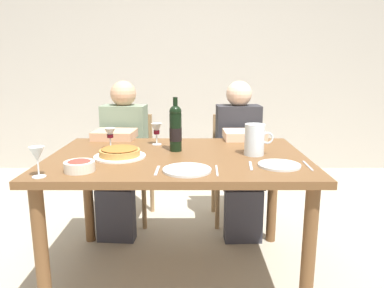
{
  "coord_description": "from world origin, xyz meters",
  "views": [
    {
      "loc": [
        0.09,
        -2.08,
        1.29
      ],
      "look_at": [
        0.08,
        -0.04,
        0.84
      ],
      "focal_mm": 34.1,
      "sensor_mm": 36.0,
      "label": 1
    }
  ],
  "objects_px": {
    "chair_left": "(131,160)",
    "wine_glass_right_diner": "(158,130)",
    "salad_bowl": "(81,165)",
    "wine_glass_centre": "(39,155)",
    "diner_left": "(123,153)",
    "dinner_plate_left_setting": "(188,170)",
    "dinner_plate_right_setting": "(281,165)",
    "wine_bottle": "(177,128)",
    "baked_tart": "(121,152)",
    "water_pitcher": "(256,141)",
    "diner_right": "(241,153)",
    "wine_glass_left_diner": "(111,134)",
    "chair_right": "(236,160)",
    "dining_table": "(179,170)"
  },
  "relations": [
    {
      "from": "chair_left",
      "to": "wine_glass_right_diner",
      "type": "bearing_deg",
      "value": 120.54
    },
    {
      "from": "salad_bowl",
      "to": "wine_glass_right_diner",
      "type": "distance_m",
      "value": 0.7
    },
    {
      "from": "wine_glass_centre",
      "to": "diner_left",
      "type": "distance_m",
      "value": 1.12
    },
    {
      "from": "wine_glass_centre",
      "to": "diner_left",
      "type": "relative_size",
      "value": 0.13
    },
    {
      "from": "dinner_plate_left_setting",
      "to": "dinner_plate_right_setting",
      "type": "distance_m",
      "value": 0.49
    },
    {
      "from": "dinner_plate_left_setting",
      "to": "diner_left",
      "type": "bearing_deg",
      "value": 117.93
    },
    {
      "from": "wine_bottle",
      "to": "baked_tart",
      "type": "relative_size",
      "value": 1.12
    },
    {
      "from": "water_pitcher",
      "to": "diner_right",
      "type": "xyz_separation_m",
      "value": [
        0.0,
        0.63,
        -0.23
      ]
    },
    {
      "from": "salad_bowl",
      "to": "chair_left",
      "type": "xyz_separation_m",
      "value": [
        0.03,
        1.22,
        -0.29
      ]
    },
    {
      "from": "wine_glass_left_diner",
      "to": "water_pitcher",
      "type": "bearing_deg",
      "value": -9.53
    },
    {
      "from": "baked_tart",
      "to": "chair_right",
      "type": "distance_m",
      "value": 1.24
    },
    {
      "from": "water_pitcher",
      "to": "diner_right",
      "type": "relative_size",
      "value": 0.16
    },
    {
      "from": "wine_bottle",
      "to": "diner_left",
      "type": "distance_m",
      "value": 0.76
    },
    {
      "from": "baked_tart",
      "to": "chair_right",
      "type": "xyz_separation_m",
      "value": [
        0.78,
        0.93,
        -0.29
      ]
    },
    {
      "from": "dinner_plate_left_setting",
      "to": "diner_right",
      "type": "height_order",
      "value": "diner_right"
    },
    {
      "from": "wine_glass_centre",
      "to": "dinner_plate_right_setting",
      "type": "height_order",
      "value": "wine_glass_centre"
    },
    {
      "from": "chair_left",
      "to": "wine_glass_left_diner",
      "type": "bearing_deg",
      "value": 95.58
    },
    {
      "from": "wine_glass_left_diner",
      "to": "wine_bottle",
      "type": "bearing_deg",
      "value": -6.21
    },
    {
      "from": "salad_bowl",
      "to": "wine_glass_right_diner",
      "type": "relative_size",
      "value": 1.06
    },
    {
      "from": "water_pitcher",
      "to": "baked_tart",
      "type": "bearing_deg",
      "value": -175.95
    },
    {
      "from": "wine_bottle",
      "to": "chair_left",
      "type": "xyz_separation_m",
      "value": [
        -0.43,
        0.78,
        -0.41
      ]
    },
    {
      "from": "wine_bottle",
      "to": "wine_glass_right_diner",
      "type": "xyz_separation_m",
      "value": [
        -0.13,
        0.18,
        -0.04
      ]
    },
    {
      "from": "wine_glass_right_diner",
      "to": "wine_bottle",
      "type": "bearing_deg",
      "value": -53.32
    },
    {
      "from": "wine_glass_right_diner",
      "to": "salad_bowl",
      "type": "bearing_deg",
      "value": -117.91
    },
    {
      "from": "dinner_plate_right_setting",
      "to": "chair_right",
      "type": "relative_size",
      "value": 0.25
    },
    {
      "from": "wine_glass_centre",
      "to": "chair_right",
      "type": "height_order",
      "value": "wine_glass_centre"
    },
    {
      "from": "dinner_plate_left_setting",
      "to": "diner_left",
      "type": "relative_size",
      "value": 0.21
    },
    {
      "from": "wine_bottle",
      "to": "dinner_plate_left_setting",
      "type": "distance_m",
      "value": 0.46
    },
    {
      "from": "wine_glass_right_diner",
      "to": "dinner_plate_left_setting",
      "type": "distance_m",
      "value": 0.66
    },
    {
      "from": "wine_glass_right_diner",
      "to": "dinner_plate_right_setting",
      "type": "xyz_separation_m",
      "value": [
        0.69,
        -0.53,
        -0.09
      ]
    },
    {
      "from": "salad_bowl",
      "to": "diner_left",
      "type": "xyz_separation_m",
      "value": [
        0.02,
        0.98,
        -0.17
      ]
    },
    {
      "from": "dining_table",
      "to": "diner_right",
      "type": "relative_size",
      "value": 1.29
    },
    {
      "from": "salad_bowl",
      "to": "dinner_plate_right_setting",
      "type": "distance_m",
      "value": 1.03
    },
    {
      "from": "diner_left",
      "to": "diner_right",
      "type": "distance_m",
      "value": 0.91
    },
    {
      "from": "wine_glass_right_diner",
      "to": "diner_right",
      "type": "xyz_separation_m",
      "value": [
        0.6,
        0.35,
        -0.24
      ]
    },
    {
      "from": "wine_glass_centre",
      "to": "dinner_plate_left_setting",
      "type": "relative_size",
      "value": 0.6
    },
    {
      "from": "wine_glass_centre",
      "to": "dinner_plate_left_setting",
      "type": "bearing_deg",
      "value": 8.13
    },
    {
      "from": "salad_bowl",
      "to": "diner_right",
      "type": "relative_size",
      "value": 0.13
    },
    {
      "from": "dinner_plate_right_setting",
      "to": "diner_left",
      "type": "relative_size",
      "value": 0.19
    },
    {
      "from": "dinner_plate_left_setting",
      "to": "dinner_plate_right_setting",
      "type": "height_order",
      "value": "same"
    },
    {
      "from": "wine_bottle",
      "to": "water_pitcher",
      "type": "xyz_separation_m",
      "value": [
        0.47,
        -0.1,
        -0.06
      ]
    },
    {
      "from": "wine_glass_left_diner",
      "to": "dinner_plate_left_setting",
      "type": "height_order",
      "value": "wine_glass_left_diner"
    },
    {
      "from": "dinner_plate_right_setting",
      "to": "wine_bottle",
      "type": "bearing_deg",
      "value": 148.13
    },
    {
      "from": "salad_bowl",
      "to": "chair_right",
      "type": "relative_size",
      "value": 0.18
    },
    {
      "from": "water_pitcher",
      "to": "diner_left",
      "type": "xyz_separation_m",
      "value": [
        -0.91,
        0.65,
        -0.23
      ]
    },
    {
      "from": "wine_glass_left_diner",
      "to": "diner_left",
      "type": "distance_m",
      "value": 0.55
    },
    {
      "from": "diner_right",
      "to": "wine_glass_right_diner",
      "type": "bearing_deg",
      "value": 28.18
    },
    {
      "from": "wine_bottle",
      "to": "chair_right",
      "type": "bearing_deg",
      "value": 58.89
    },
    {
      "from": "chair_right",
      "to": "wine_glass_centre",
      "type": "bearing_deg",
      "value": 48.19
    },
    {
      "from": "dining_table",
      "to": "water_pitcher",
      "type": "relative_size",
      "value": 8.13
    }
  ]
}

